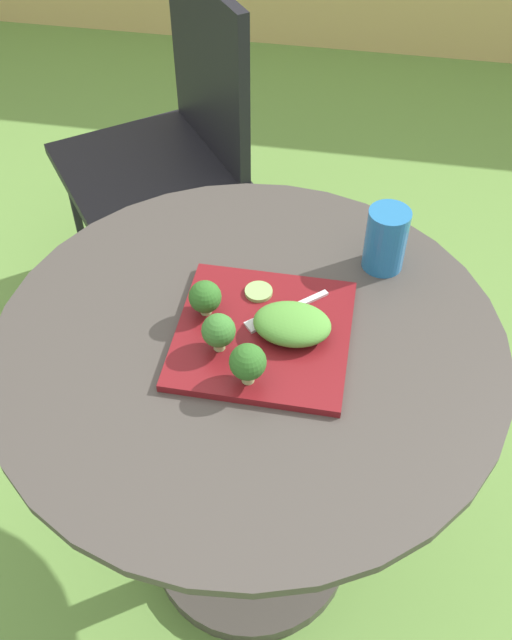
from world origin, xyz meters
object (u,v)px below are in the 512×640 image
salad_plate (263,334)px  fork (280,313)px  patio_chair (174,131)px  drinking_glass (385,242)px

salad_plate → fork: bearing=63.0°
patio_chair → salad_plate: 0.97m
patio_chair → fork: 0.95m
patio_chair → fork: patio_chair is taller
patio_chair → salad_plate: (0.39, -0.86, 0.20)m
salad_plate → drinking_glass: (0.18, 0.20, 0.04)m
salad_plate → drinking_glass: size_ratio=2.35×
salad_plate → fork: fork is taller
fork → patio_chair: bearing=116.4°
patio_chair → drinking_glass: (0.57, -0.66, 0.25)m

